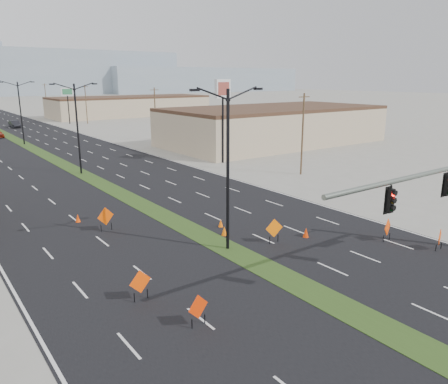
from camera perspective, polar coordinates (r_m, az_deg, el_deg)
ground at (r=20.84m, az=21.55°, el=-17.04°), size 600.00×600.00×0.00m
building_se_near at (r=73.65m, az=6.47°, el=8.48°), size 36.00×18.00×5.50m
building_se_far at (r=130.66m, az=-12.11°, el=10.82°), size 44.00×16.00×5.00m
mesa_center at (r=313.88m, az=-26.80°, el=13.80°), size 220.00×50.00×28.00m
mesa_east at (r=357.20m, az=-3.07°, el=14.42°), size 160.00×50.00×18.00m
streetlight_0 at (r=26.58m, az=0.51°, el=3.44°), size 5.15×0.24×10.02m
streetlight_1 at (r=51.58m, az=-18.61°, el=8.17°), size 5.15×0.24×10.02m
streetlight_2 at (r=78.63m, az=-25.04°, el=9.56°), size 5.15×0.24×10.02m
utility_pole_0 at (r=49.50m, az=10.22°, el=7.58°), size 1.60×0.20×9.00m
utility_pole_1 at (r=77.77m, az=-8.98°, el=10.15°), size 1.60×0.20×9.00m
utility_pole_2 at (r=109.98m, az=-17.57°, el=10.94°), size 1.60×0.20×9.00m
utility_pole_3 at (r=143.51m, az=-22.24°, el=11.27°), size 1.60×0.20×9.00m
car_mid at (r=107.11m, az=-25.66°, el=8.00°), size 1.74×4.67×1.53m
construction_sign_0 at (r=22.05m, az=-10.88°, el=-11.57°), size 1.21×0.20×1.61m
construction_sign_1 at (r=19.69m, az=-3.39°, el=-14.89°), size 1.13×0.26×1.52m
construction_sign_2 at (r=32.09m, az=-15.21°, el=-3.18°), size 1.30×0.33×1.76m
construction_sign_3 at (r=28.94m, az=6.57°, el=-4.81°), size 1.24×0.31×1.68m
construction_sign_4 at (r=31.09m, az=20.57°, el=-4.42°), size 1.14×0.39×1.58m
construction_sign_5 at (r=30.81m, az=26.35°, el=-5.39°), size 1.01×0.43×1.43m
cone_0 at (r=30.30m, az=0.04°, el=-5.12°), size 0.48×0.48×0.67m
cone_1 at (r=32.01m, az=-0.43°, el=-4.10°), size 0.36×0.36×0.59m
cone_2 at (r=30.50m, az=10.65°, el=-5.23°), size 0.48×0.48×0.68m
cone_3 at (r=34.87m, az=-18.55°, el=-3.26°), size 0.46×0.46×0.63m
pole_sign_east_near at (r=55.45m, az=-0.15°, el=12.60°), size 3.25×1.72×10.44m
pole_sign_east_far at (r=110.31m, az=-19.78°, el=11.87°), size 2.75×0.85×8.39m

